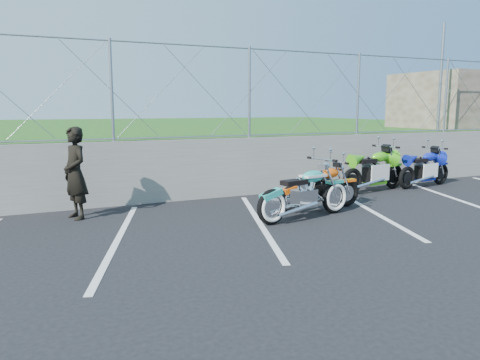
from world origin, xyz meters
name	(u,v)px	position (x,y,z in m)	size (l,w,h in m)	color
ground	(289,237)	(0.00, 0.00, 0.00)	(90.00, 90.00, 0.00)	black
retaining_wall	(208,168)	(0.00, 3.50, 0.65)	(30.00, 0.22, 1.30)	slate
grass_field	(123,140)	(0.00, 13.50, 0.65)	(30.00, 20.00, 1.30)	#1C4A13
stone_building	(473,101)	(10.50, 5.50, 2.20)	(5.00, 3.00, 1.80)	brown
chain_link_fence	(207,92)	(0.00, 3.50, 2.30)	(28.00, 0.03, 2.00)	gray
sign_pole	(441,78)	(7.20, 3.90, 2.80)	(0.08, 0.08, 3.00)	gray
parking_lines	(318,216)	(1.20, 1.00, 0.00)	(18.29, 4.31, 0.01)	silver
cruiser_turquoise	(306,195)	(0.89, 0.92, 0.43)	(2.11, 0.67, 1.06)	black
naked_orange	(322,189)	(1.58, 1.43, 0.40)	(1.87, 0.64, 0.93)	black
sportbike_green	(375,172)	(3.86, 2.60, 0.46)	(2.05, 0.73, 1.07)	black
sportbike_blue	(425,170)	(5.47, 2.60, 0.42)	(1.88, 0.67, 0.98)	black
person_standing	(75,173)	(-2.84, 2.61, 0.82)	(0.60, 0.39, 1.64)	black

